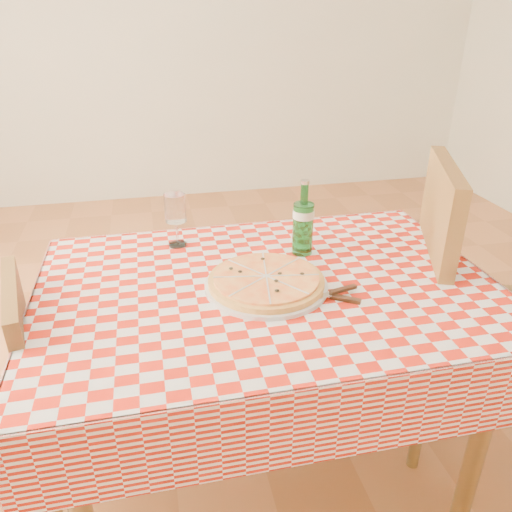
% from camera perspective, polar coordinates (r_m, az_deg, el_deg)
% --- Properties ---
extents(dining_table, '(1.20, 0.80, 0.75)m').
position_cam_1_polar(dining_table, '(1.49, 1.26, -6.42)').
color(dining_table, brown).
rests_on(dining_table, ground).
extents(tablecloth, '(1.30, 0.90, 0.01)m').
position_cam_1_polar(tablecloth, '(1.44, 1.30, -3.25)').
color(tablecloth, '#AD180A').
rests_on(tablecloth, dining_table).
extents(chair_near, '(0.62, 0.62, 1.04)m').
position_cam_1_polar(chair_near, '(1.83, 22.53, -4.16)').
color(chair_near, brown).
rests_on(chair_near, ground).
extents(chair_far, '(0.45, 0.45, 0.83)m').
position_cam_1_polar(chair_far, '(1.62, -27.18, -14.75)').
color(chair_far, brown).
rests_on(chair_far, ground).
extents(pizza_plate, '(0.40, 0.40, 0.05)m').
position_cam_1_polar(pizza_plate, '(1.40, 1.17, -2.78)').
color(pizza_plate, gold).
rests_on(pizza_plate, tablecloth).
extents(water_bottle, '(0.08, 0.08, 0.24)m').
position_cam_1_polar(water_bottle, '(1.57, 5.44, 4.39)').
color(water_bottle, '#196724').
rests_on(water_bottle, tablecloth).
extents(wine_glass, '(0.09, 0.09, 0.18)m').
position_cam_1_polar(wine_glass, '(1.65, -9.12, 4.06)').
color(wine_glass, white).
rests_on(wine_glass, tablecloth).
extents(cutlery, '(0.23, 0.20, 0.02)m').
position_cam_1_polar(cutlery, '(1.37, 8.51, -4.35)').
color(cutlery, silver).
rests_on(cutlery, tablecloth).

